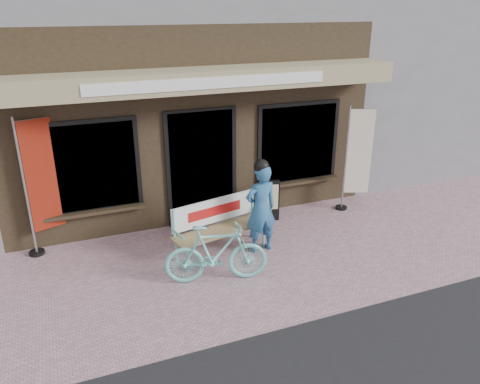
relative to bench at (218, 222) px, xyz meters
name	(u,v)px	position (x,y,z in m)	size (l,w,h in m)	color
ground	(241,271)	(0.11, -0.77, -0.54)	(70.00, 70.00, 0.00)	#B88C99
storefront	(160,48)	(0.11, 4.19, 2.46)	(7.00, 6.77, 6.00)	black
neighbor_right_near	(437,44)	(8.61, 4.73, 2.26)	(10.00, 7.00, 5.60)	slate
bench	(218,222)	(0.00, 0.00, 0.00)	(1.74, 0.79, 0.91)	#66C7BE
person	(261,207)	(0.67, -0.24, 0.26)	(0.59, 0.41, 1.63)	#295F8E
bicycle	(216,253)	(-0.33, -0.87, -0.07)	(0.44, 1.55, 0.93)	#66C7BE
nobori_red	(40,184)	(-2.67, 1.09, 0.67)	(0.69, 0.38, 2.34)	gray
nobori_cream	(356,158)	(3.12, 0.65, 0.57)	(0.63, 0.34, 2.13)	gray
menu_stand	(269,200)	(1.29, 0.78, -0.12)	(0.41, 0.19, 0.82)	black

